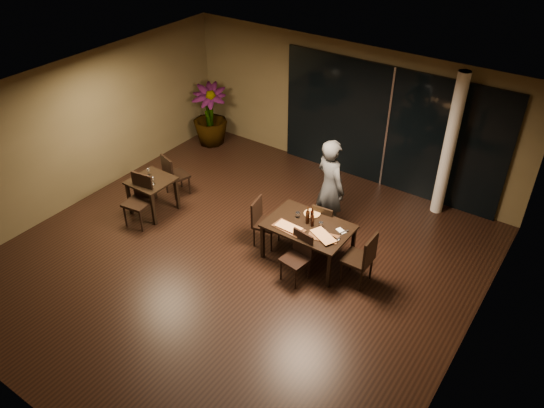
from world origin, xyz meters
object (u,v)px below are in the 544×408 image
(side_table, at_px, (152,185))
(bottle_b, at_px, (312,219))
(chair_side_far, at_px, (173,173))
(potted_plant, at_px, (210,115))
(chair_main_right, at_px, (362,257))
(main_table, at_px, (308,229))
(diner, at_px, (330,187))
(chair_side_near, at_px, (140,197))
(bottle_c, at_px, (312,214))
(chair_main_far, at_px, (324,222))
(chair_main_near, at_px, (298,254))
(chair_main_left, at_px, (262,220))
(bottle_a, at_px, (308,215))

(side_table, distance_m, bottle_b, 3.51)
(chair_side_far, xyz_separation_m, potted_plant, (-0.92, 2.31, 0.23))
(side_table, relative_size, chair_main_right, 0.79)
(main_table, distance_m, side_table, 3.44)
(diner, bearing_deg, side_table, 48.00)
(chair_main_right, height_order, chair_side_far, chair_main_right)
(chair_side_near, height_order, bottle_c, chair_side_near)
(diner, xyz_separation_m, bottle_c, (0.11, -0.83, -0.09))
(side_table, distance_m, potted_plant, 3.16)
(side_table, height_order, chair_side_near, chair_side_near)
(chair_main_right, bearing_deg, diner, -129.72)
(chair_side_far, distance_m, potted_plant, 2.50)
(potted_plant, bearing_deg, main_table, -29.59)
(chair_side_far, height_order, bottle_c, bottle_c)
(diner, height_order, potted_plant, diner)
(chair_main_far, distance_m, chair_side_far, 3.51)
(main_table, relative_size, chair_main_far, 1.70)
(chair_main_right, bearing_deg, chair_main_near, -63.38)
(chair_main_right, bearing_deg, chair_main_left, -88.98)
(chair_main_near, height_order, potted_plant, potted_plant)
(main_table, bearing_deg, potted_plant, 150.41)
(chair_main_right, xyz_separation_m, chair_side_near, (-4.42, -0.86, 0.01))
(side_table, bearing_deg, chair_main_near, -0.40)
(chair_main_left, distance_m, potted_plant, 4.31)
(potted_plant, relative_size, bottle_c, 5.39)
(chair_side_near, bearing_deg, chair_main_near, -1.69)
(main_table, bearing_deg, chair_main_right, -1.86)
(chair_main_near, distance_m, chair_side_near, 3.48)
(bottle_a, bearing_deg, potted_plant, 150.56)
(potted_plant, bearing_deg, bottle_c, -28.28)
(potted_plant, distance_m, bottle_a, 4.99)
(bottle_c, bearing_deg, bottle_b, -57.39)
(potted_plant, height_order, bottle_a, potted_plant)
(diner, relative_size, bottle_c, 6.93)
(chair_main_far, xyz_separation_m, chair_main_left, (-0.96, -0.63, 0.03))
(chair_side_far, height_order, potted_plant, potted_plant)
(bottle_a, bearing_deg, chair_main_left, -172.01)
(main_table, height_order, diner, diner)
(chair_main_far, bearing_deg, side_table, 12.43)
(diner, relative_size, bottle_a, 5.93)
(chair_main_near, height_order, bottle_c, bottle_c)
(chair_side_near, bearing_deg, bottle_c, 9.63)
(diner, distance_m, potted_plant, 4.53)
(side_table, distance_m, chair_main_right, 4.52)
(chair_main_far, xyz_separation_m, chair_side_near, (-3.34, -1.44, 0.09))
(side_table, relative_size, chair_main_near, 0.88)
(side_table, bearing_deg, chair_main_left, 9.74)
(bottle_a, bearing_deg, main_table, -39.89)
(diner, bearing_deg, chair_main_right, 164.16)
(chair_main_far, relative_size, bottle_a, 2.65)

